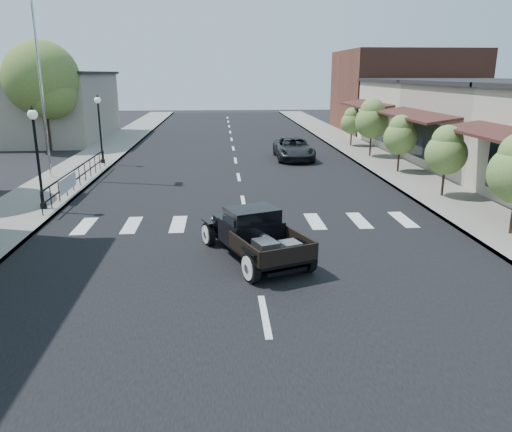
{
  "coord_description": "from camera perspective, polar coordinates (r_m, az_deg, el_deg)",
  "views": [
    {
      "loc": [
        -0.88,
        -12.72,
        5.07
      ],
      "look_at": [
        0.13,
        1.44,
        1.0
      ],
      "focal_mm": 35.0,
      "sensor_mm": 36.0,
      "label": 1
    }
  ],
  "objects": [
    {
      "name": "hotrod_pickup",
      "position": [
        13.97,
        -0.13,
        -2.08
      ],
      "size": [
        3.41,
        4.68,
        1.47
      ],
      "primitive_type": null,
      "rotation": [
        0.0,
        0.0,
        0.38
      ],
      "color": "black",
      "rests_on": "ground"
    },
    {
      "name": "banner",
      "position": [
        22.15,
        -20.63,
        2.93
      ],
      "size": [
        0.04,
        2.2,
        0.6
      ],
      "primitive_type": null,
      "color": "silver",
      "rests_on": "sidewalk_left"
    },
    {
      "name": "lamp_post_c",
      "position": [
        29.65,
        -17.39,
        9.44
      ],
      "size": [
        0.36,
        0.36,
        3.8
      ],
      "primitive_type": null,
      "color": "black",
      "rests_on": "sidewalk_left"
    },
    {
      "name": "lamp_post_b",
      "position": [
        20.12,
        -23.67,
        6.03
      ],
      "size": [
        0.36,
        0.36,
        3.8
      ],
      "primitive_type": null,
      "color": "black",
      "rests_on": "sidewalk_left"
    },
    {
      "name": "ground",
      "position": [
        13.72,
        -0.1,
        -5.68
      ],
      "size": [
        120.0,
        120.0,
        0.0
      ],
      "primitive_type": "plane",
      "color": "black",
      "rests_on": "ground"
    },
    {
      "name": "second_car",
      "position": [
        30.62,
        4.32,
        7.66
      ],
      "size": [
        2.2,
        4.7,
        1.3
      ],
      "primitive_type": "imported",
      "rotation": [
        0.0,
        0.0,
        -0.01
      ],
      "color": "black",
      "rests_on": "ground"
    },
    {
      "name": "road_markings",
      "position": [
        23.29,
        -1.81,
        3.43
      ],
      "size": [
        12.0,
        60.0,
        0.06
      ],
      "primitive_type": null,
      "color": "silver",
      "rests_on": "ground"
    },
    {
      "name": "flagpole",
      "position": [
        26.09,
        -23.62,
        15.87
      ],
      "size": [
        0.12,
        0.12,
        10.87
      ],
      "primitive_type": "cylinder",
      "color": "silver",
      "rests_on": "sidewalk_left"
    },
    {
      "name": "small_tree_e",
      "position": [
        36.05,
        10.87,
        9.91
      ],
      "size": [
        1.52,
        1.52,
        2.53
      ],
      "primitive_type": null,
      "color": "#5C7A38",
      "rests_on": "sidewalk_right"
    },
    {
      "name": "railing",
      "position": [
        24.02,
        -19.56,
        4.48
      ],
      "size": [
        0.08,
        10.0,
        1.0
      ],
      "primitive_type": null,
      "color": "black",
      "rests_on": "sidewalk_left"
    },
    {
      "name": "small_tree_d",
      "position": [
        31.56,
        13.05,
        9.71
      ],
      "size": [
        2.01,
        2.01,
        3.36
      ],
      "primitive_type": null,
      "color": "#5C7A38",
      "rests_on": "sidewalk_right"
    },
    {
      "name": "sidewalk_right",
      "position": [
        29.69,
        14.49,
        5.81
      ],
      "size": [
        3.0,
        80.0,
        0.15
      ],
      "primitive_type": "cube",
      "color": "gray",
      "rests_on": "ground"
    },
    {
      "name": "sidewalk_left",
      "position": [
        29.18,
        -19.23,
        5.26
      ],
      "size": [
        3.0,
        80.0,
        0.15
      ],
      "primitive_type": "cube",
      "color": "gray",
      "rests_on": "ground"
    },
    {
      "name": "small_tree_b",
      "position": [
        21.97,
        20.8,
        5.76
      ],
      "size": [
        1.69,
        1.69,
        2.81
      ],
      "primitive_type": null,
      "color": "#5C7A38",
      "rests_on": "sidewalk_right"
    },
    {
      "name": "big_tree_far",
      "position": [
        36.64,
        -23.13,
        12.46
      ],
      "size": [
        4.89,
        4.89,
        7.19
      ],
      "primitive_type": null,
      "color": "#587030",
      "rests_on": "ground"
    },
    {
      "name": "low_building_left",
      "position": [
        43.17,
        -23.64,
        11.29
      ],
      "size": [
        10.0,
        12.0,
        5.0
      ],
      "primitive_type": "cube",
      "color": "#A89E8C",
      "rests_on": "ground"
    },
    {
      "name": "far_building_right",
      "position": [
        47.65,
        16.5,
        13.49
      ],
      "size": [
        11.0,
        10.0,
        7.0
      ],
      "primitive_type": "cube",
      "color": "brown",
      "rests_on": "ground"
    },
    {
      "name": "road",
      "position": [
        28.19,
        -2.22,
        5.66
      ],
      "size": [
        14.0,
        80.0,
        0.02
      ],
      "primitive_type": "cube",
      "color": "black",
      "rests_on": "ground"
    },
    {
      "name": "small_tree_c",
      "position": [
        26.88,
        16.1,
        7.86
      ],
      "size": [
        1.68,
        1.68,
        2.8
      ],
      "primitive_type": null,
      "color": "#5C7A38",
      "rests_on": "sidewalk_right"
    },
    {
      "name": "storefront_far",
      "position": [
        38.28,
        20.83,
        10.77
      ],
      "size": [
        10.0,
        9.0,
        4.5
      ],
      "primitive_type": "cube",
      "color": "beige",
      "rests_on": "ground"
    }
  ]
}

